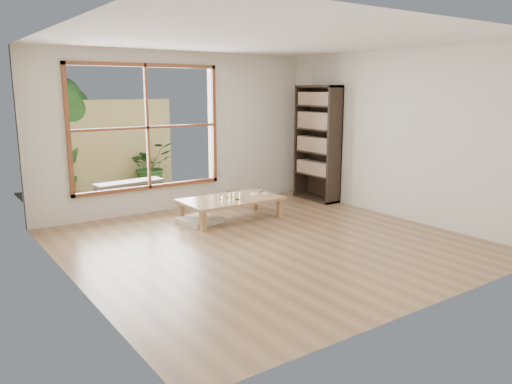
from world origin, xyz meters
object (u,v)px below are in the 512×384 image
(low_table, at_px, (231,201))
(food_tray, at_px, (260,193))
(garden_bench, at_px, (129,185))
(bookshelf, at_px, (317,143))

(low_table, height_order, food_tray, food_tray)
(garden_bench, bearing_deg, low_table, -70.02)
(low_table, relative_size, bookshelf, 0.75)
(low_table, height_order, garden_bench, garden_bench)
(bookshelf, distance_m, garden_bench, 3.44)
(food_tray, xyz_separation_m, garden_bench, (-1.45, 1.94, -0.00))
(low_table, height_order, bookshelf, bookshelf)
(bookshelf, relative_size, garden_bench, 1.66)
(bookshelf, bearing_deg, food_tray, -167.80)
(bookshelf, height_order, food_tray, bookshelf)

